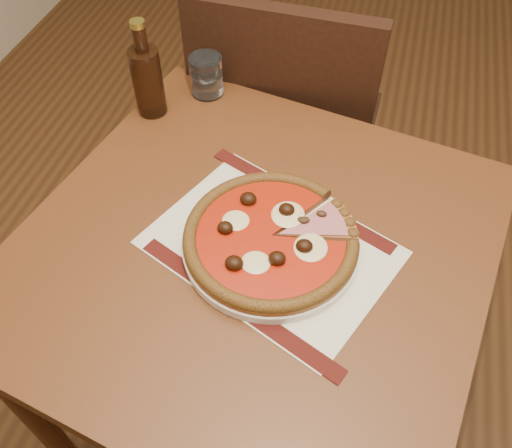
{
  "coord_description": "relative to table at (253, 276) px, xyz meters",
  "views": [
    {
      "loc": [
        -0.72,
        -0.78,
        1.51
      ],
      "look_at": [
        -0.88,
        -0.2,
        0.78
      ],
      "focal_mm": 38.0,
      "sensor_mm": 36.0,
      "label": 1
    }
  ],
  "objects": [
    {
      "name": "bottle",
      "position": [
        -0.31,
        0.3,
        0.18
      ],
      "size": [
        0.06,
        0.06,
        0.21
      ],
      "color": "#351B0D",
      "rests_on": "table"
    },
    {
      "name": "ham_slice",
      "position": [
        0.11,
        0.06,
        0.13
      ],
      "size": [
        0.14,
        0.11,
        0.02
      ],
      "rotation": [
        0.0,
        0.0,
        0.58
      ],
      "color": "#985024",
      "rests_on": "plate"
    },
    {
      "name": "water_glass",
      "position": [
        -0.21,
        0.39,
        0.15
      ],
      "size": [
        0.09,
        0.09,
        0.09
      ],
      "primitive_type": "cylinder",
      "rotation": [
        0.0,
        0.0,
        0.2
      ],
      "color": "white",
      "rests_on": "table"
    },
    {
      "name": "table",
      "position": [
        0.0,
        0.0,
        0.0
      ],
      "size": [
        0.93,
        0.93,
        0.75
      ],
      "rotation": [
        0.0,
        0.0,
        -0.19
      ],
      "color": "brown",
      "rests_on": "ground"
    },
    {
      "name": "placemat",
      "position": [
        0.03,
        -0.0,
        0.1
      ],
      "size": [
        0.48,
        0.42,
        0.0
      ],
      "primitive_type": "cube",
      "rotation": [
        0.0,
        0.0,
        -0.4
      ],
      "color": "beige",
      "rests_on": "table"
    },
    {
      "name": "chair_far",
      "position": [
        -0.06,
        0.57,
        -0.11
      ],
      "size": [
        0.46,
        0.46,
        0.94
      ],
      "rotation": [
        0.0,
        0.0,
        3.11
      ],
      "color": "black",
      "rests_on": "ground"
    },
    {
      "name": "plate",
      "position": [
        0.03,
        -0.0,
        0.11
      ],
      "size": [
        0.31,
        0.31,
        0.02
      ],
      "primitive_type": "cylinder",
      "color": "white",
      "rests_on": "placemat"
    },
    {
      "name": "pizza",
      "position": [
        0.03,
        -0.0,
        0.13
      ],
      "size": [
        0.3,
        0.3,
        0.04
      ],
      "color": "#985024",
      "rests_on": "plate"
    }
  ]
}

